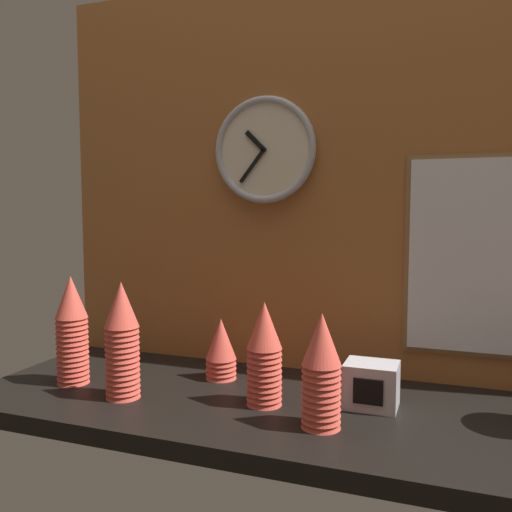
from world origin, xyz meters
TOP-DOWN VIEW (x-y plane):
  - ground_plane at (0.00, 0.00)cm, footprint 160.00×56.00cm
  - wall_tiled_back at (0.00, 26.50)cm, footprint 160.00×3.00cm
  - cup_stack_center_right at (5.50, -11.84)cm, footprint 8.02×8.02cm
  - cup_stack_center_left at (-26.10, 9.89)cm, footprint 8.02×8.02cm
  - cup_stack_far_left at (-59.65, -6.29)cm, footprint 8.02×8.02cm
  - cup_stack_left at (-41.81, -10.88)cm, footprint 8.02×8.02cm
  - cup_stack_center at (-9.43, -3.80)cm, footprint 8.02×8.02cm
  - wall_clock at (-18.96, 23.46)cm, footprint 28.56×2.70cm
  - menu_board at (42.05, 24.35)cm, footprint 48.33×1.32cm
  - napkin_dispenser at (13.30, 3.10)cm, footprint 11.56×9.85cm

SIDE VIEW (x-z plane):
  - ground_plane at x=0.00cm, z-range -4.00..0.00cm
  - napkin_dispenser at x=13.30cm, z-range 0.00..9.93cm
  - cup_stack_center_left at x=-26.10cm, z-range 0.00..15.76cm
  - cup_stack_center_right at x=5.50cm, z-range 0.00..23.43cm
  - cup_stack_center at x=-9.43cm, z-range 0.00..23.43cm
  - cup_stack_far_left at x=-59.65cm, z-range 0.00..27.27cm
  - cup_stack_left at x=-41.81cm, z-range 0.00..27.27cm
  - menu_board at x=42.05cm, z-range 7.93..57.02cm
  - wall_tiled_back at x=0.00cm, z-range 0.00..105.00cm
  - wall_clock at x=-18.96cm, z-range 45.23..73.79cm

